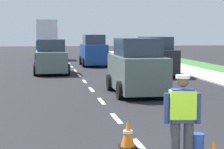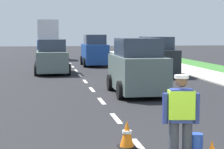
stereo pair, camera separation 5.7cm
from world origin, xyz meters
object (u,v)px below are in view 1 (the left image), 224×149
Objects in this scene: traffic_cone_far at (128,134)px; delivery_truck at (47,42)px; car_outgoing_ahead at (137,68)px; car_outgoing_far at (94,51)px; car_parked_far at (155,57)px; road_worker at (183,116)px; car_oncoming_second at (51,58)px.

delivery_truck reaches higher than traffic_cone_far.
car_outgoing_ahead is 1.00× the size of car_outgoing_far.
car_parked_far is (2.66, 7.03, -0.01)m from car_outgoing_ahead.
delivery_truck is 22.57m from car_outgoing_ahead.
road_worker is 0.36× the size of delivery_truck.
car_outgoing_far is (-2.64, 7.12, 0.04)m from car_parked_far.
traffic_cone_far is 16.32m from car_oncoming_second.
car_oncoming_second is at bearing 94.44° from traffic_cone_far.
delivery_truck is (-2.09, 31.11, 0.68)m from road_worker.
car_outgoing_ahead is 9.38m from car_oncoming_second.
road_worker is 16.27m from car_parked_far.
road_worker is at bearing -61.99° from traffic_cone_far.
car_outgoing_ahead reaches higher than car_oncoming_second.
car_parked_far is (4.55, 14.44, 0.73)m from traffic_cone_far.
car_oncoming_second is at bearing -89.59° from delivery_truck.
car_oncoming_second is 6.18m from car_outgoing_far.
car_oncoming_second is (0.10, -13.48, -0.67)m from delivery_truck.
car_outgoing_far reaches higher than car_outgoing_ahead.
car_outgoing_far is at bearing 59.09° from car_oncoming_second.
traffic_cone_far is at bearing -107.48° from car_parked_far.
car_outgoing_far reaches higher than road_worker.
car_outgoing_ahead is at bearing 75.70° from traffic_cone_far.
car_outgoing_far reaches higher than traffic_cone_far.
car_oncoming_second reaches higher than traffic_cone_far.
delivery_truck is at bearing 92.61° from traffic_cone_far.
car_parked_far is at bearing -17.33° from car_oncoming_second.
car_outgoing_far is (1.18, 22.93, 0.12)m from road_worker.
delivery_truck is at bearing 111.11° from car_parked_far.
delivery_truck is 1.19× the size of car_outgoing_far.
delivery_truck is at bearing 93.84° from road_worker.
car_outgoing_far is (3.27, -8.18, -0.56)m from delivery_truck.
delivery_truck is 1.20× the size of car_oncoming_second.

